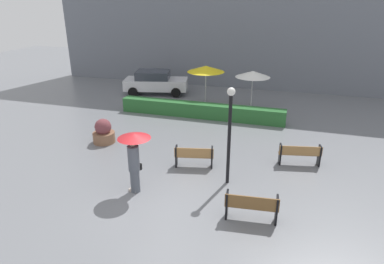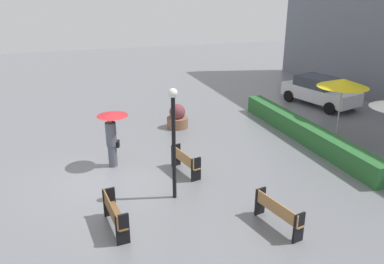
% 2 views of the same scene
% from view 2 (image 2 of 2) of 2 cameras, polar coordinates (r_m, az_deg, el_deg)
% --- Properties ---
extents(ground_plane, '(60.00, 60.00, 0.00)m').
position_cam_2_polar(ground_plane, '(13.58, -12.48, -6.64)').
color(ground_plane, slate).
extents(bench_mid_center, '(1.54, 0.67, 0.84)m').
position_cam_2_polar(bench_mid_center, '(13.37, -1.11, -4.24)').
color(bench_mid_center, '#9E7242').
rests_on(bench_mid_center, ground).
extents(bench_far_right, '(1.65, 0.64, 0.84)m').
position_cam_2_polar(bench_far_right, '(10.73, 12.63, -11.49)').
color(bench_far_right, '#9E7242').
rests_on(bench_far_right, ground).
extents(bench_near_right, '(1.59, 0.50, 0.87)m').
position_cam_2_polar(bench_near_right, '(10.61, -11.56, -11.72)').
color(bench_near_right, brown).
rests_on(bench_near_right, ground).
extents(pedestrian_with_umbrella, '(1.10, 1.10, 2.09)m').
position_cam_2_polar(pedestrian_with_umbrella, '(13.85, -11.84, 0.36)').
color(pedestrian_with_umbrella, '#4C515B').
rests_on(pedestrian_with_umbrella, ground).
extents(planter_pot, '(0.99, 0.99, 1.12)m').
position_cam_2_polar(planter_pot, '(17.79, -2.19, 2.17)').
color(planter_pot, brown).
rests_on(planter_pot, ground).
extents(lamp_post, '(0.28, 0.28, 3.49)m').
position_cam_2_polar(lamp_post, '(11.19, -2.77, -0.02)').
color(lamp_post, black).
rests_on(lamp_post, ground).
extents(patio_umbrella_yellow, '(2.18, 2.18, 2.49)m').
position_cam_2_polar(patio_umbrella_yellow, '(17.75, 21.62, 6.82)').
color(patio_umbrella_yellow, silver).
rests_on(patio_umbrella_yellow, ground).
extents(hedge_strip, '(9.11, 0.70, 0.79)m').
position_cam_2_polar(hedge_strip, '(16.97, 16.34, 0.08)').
color(hedge_strip, '#28602D').
rests_on(hedge_strip, ground).
extents(parked_car, '(4.50, 2.74, 1.57)m').
position_cam_2_polar(parked_car, '(22.34, 18.47, 5.88)').
color(parked_car, silver).
rests_on(parked_car, ground).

